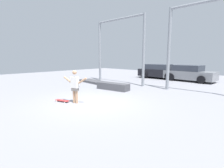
% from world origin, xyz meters
% --- Properties ---
extents(ground_plane, '(36.00, 36.00, 0.00)m').
position_xyz_m(ground_plane, '(0.00, 0.00, 0.00)').
color(ground_plane, gray).
extents(skateboarder, '(1.29, 0.43, 1.53)m').
position_xyz_m(skateboarder, '(-0.49, -0.62, 0.85)').
color(skateboarder, tan).
rests_on(skateboarder, ground_plane).
extents(skateboard, '(0.78, 0.40, 0.08)m').
position_xyz_m(skateboard, '(-1.15, -0.93, 0.06)').
color(skateboard, red).
rests_on(skateboard, ground_plane).
extents(grind_box, '(2.27, 0.98, 0.44)m').
position_xyz_m(grind_box, '(-1.55, 3.02, 0.22)').
color(grind_box, '#47474C').
rests_on(grind_box, ground_plane).
extents(manual_pad, '(3.32, 1.39, 0.18)m').
position_xyz_m(manual_pad, '(-4.74, 4.17, 0.09)').
color(manual_pad, '#47474C').
rests_on(manual_pad, ground_plane).
extents(canopy_support_left, '(4.84, 0.20, 5.14)m').
position_xyz_m(canopy_support_left, '(-3.27, 5.58, 3.13)').
color(canopy_support_left, gray).
rests_on(canopy_support_left, ground_plane).
extents(canopy_support_right, '(4.84, 0.20, 5.14)m').
position_xyz_m(canopy_support_right, '(3.27, 5.58, 3.13)').
color(canopy_support_right, gray).
rests_on(canopy_support_right, ground_plane).
extents(parked_car_black, '(4.17, 2.14, 1.40)m').
position_xyz_m(parked_car_black, '(-2.41, 10.69, 0.69)').
color(parked_car_black, black).
rests_on(parked_car_black, ground_plane).
extents(parked_car_grey, '(4.25, 2.04, 1.41)m').
position_xyz_m(parked_car_grey, '(0.48, 10.62, 0.68)').
color(parked_car_grey, slate).
rests_on(parked_car_grey, ground_plane).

